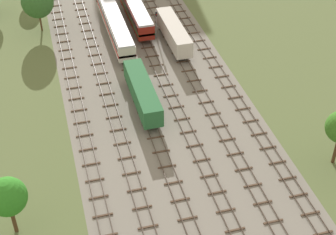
# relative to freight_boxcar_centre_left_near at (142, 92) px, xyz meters

# --- Properties ---
(ground_plane) EXTENTS (480.00, 480.00, 0.00)m
(ground_plane) POSITION_rel_freight_boxcar_centre_left_near_xyz_m (2.32, 7.78, -2.45)
(ground_plane) COLOR #5B6B3D
(ballast_bed) EXTENTS (27.29, 176.00, 0.01)m
(ballast_bed) POSITION_rel_freight_boxcar_centre_left_near_xyz_m (2.32, 7.78, -2.45)
(ballast_bed) COLOR gray
(ballast_bed) RESTS_ON ground
(track_far_left) EXTENTS (2.40, 126.00, 0.29)m
(track_far_left) POSITION_rel_freight_boxcar_centre_left_near_xyz_m (-9.32, 8.78, -2.31)
(track_far_left) COLOR #47382D
(track_far_left) RESTS_ON ground
(track_left) EXTENTS (2.40, 126.00, 0.29)m
(track_left) POSITION_rel_freight_boxcar_centre_left_near_xyz_m (-4.66, 8.78, -2.31)
(track_left) COLOR #47382D
(track_left) RESTS_ON ground
(track_centre_left) EXTENTS (2.40, 126.00, 0.29)m
(track_centre_left) POSITION_rel_freight_boxcar_centre_left_near_xyz_m (-0.01, 8.78, -2.31)
(track_centre_left) COLOR #47382D
(track_centre_left) RESTS_ON ground
(track_centre) EXTENTS (2.40, 126.00, 0.29)m
(track_centre) POSITION_rel_freight_boxcar_centre_left_near_xyz_m (4.65, 8.78, -2.31)
(track_centre) COLOR #47382D
(track_centre) RESTS_ON ground
(track_centre_right) EXTENTS (2.40, 126.00, 0.29)m
(track_centre_right) POSITION_rel_freight_boxcar_centre_left_near_xyz_m (9.31, 8.78, -2.31)
(track_centre_right) COLOR #47382D
(track_centre_right) RESTS_ON ground
(track_right) EXTENTS (2.40, 126.00, 0.29)m
(track_right) POSITION_rel_freight_boxcar_centre_left_near_xyz_m (13.97, 8.78, -2.31)
(track_right) COLOR #47382D
(track_right) RESTS_ON ground
(freight_boxcar_centre_left_near) EXTENTS (2.87, 14.00, 3.60)m
(freight_boxcar_centre_left_near) POSITION_rel_freight_boxcar_centre_left_near_xyz_m (0.00, 0.00, 0.00)
(freight_boxcar_centre_left_near) COLOR #286638
(freight_boxcar_centre_left_near) RESTS_ON ground
(freight_boxcar_centre_right_mid) EXTENTS (2.87, 14.00, 3.60)m
(freight_boxcar_centre_right_mid) POSITION_rel_freight_boxcar_centre_left_near_xyz_m (9.32, 16.33, 0.00)
(freight_boxcar_centre_right_mid) COLOR beige
(freight_boxcar_centre_right_mid) RESTS_ON ground
(passenger_coach_centre_left_midfar) EXTENTS (2.96, 22.00, 3.80)m
(passenger_coach_centre_left_midfar) POSITION_rel_freight_boxcar_centre_left_near_xyz_m (-0.01, 21.77, 0.16)
(passenger_coach_centre_left_midfar) COLOR beige
(passenger_coach_centre_left_midfar) RESTS_ON ground
(passenger_coach_centre_far) EXTENTS (2.96, 22.00, 3.80)m
(passenger_coach_centre_far) POSITION_rel_freight_boxcar_centre_left_near_xyz_m (4.65, 27.91, 0.16)
(passenger_coach_centre_far) COLOR maroon
(passenger_coach_centre_far) RESTS_ON ground
(signal_post_nearest) EXTENTS (0.28, 0.47, 5.20)m
(signal_post_nearest) POSITION_rel_freight_boxcar_centre_left_near_xyz_m (6.98, 19.43, 0.86)
(signal_post_nearest) COLOR gray
(signal_post_nearest) RESTS_ON ground
(lineside_tree_3) EXTENTS (4.29, 4.29, 7.65)m
(lineside_tree_3) POSITION_rel_freight_boxcar_centre_left_near_xyz_m (-19.01, -19.35, 3.02)
(lineside_tree_3) COLOR #4C331E
(lineside_tree_3) RESTS_ON ground
(lineside_tree_4) EXTENTS (5.78, 5.78, 8.52)m
(lineside_tree_4) POSITION_rel_freight_boxcar_centre_left_near_xyz_m (-12.70, 27.72, 3.17)
(lineside_tree_4) COLOR #4C331E
(lineside_tree_4) RESTS_ON ground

